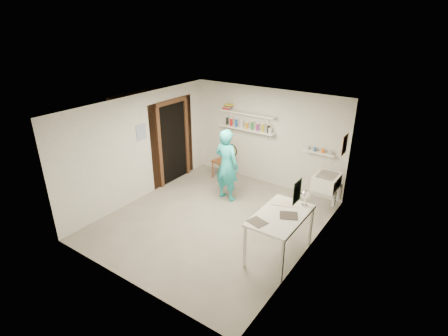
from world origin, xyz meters
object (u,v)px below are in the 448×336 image
Objects in this scene: work_table at (279,236)px; man at (227,165)px; belfast_sink at (327,181)px; wooden_chair at (223,161)px; wall_clock at (231,150)px; desk_lamp at (306,195)px.

man is at bearing 147.37° from work_table.
belfast_sink is 2.78m from wooden_chair.
wall_clock is 2.38m from desk_lamp.
desk_lamp reaches higher than wooden_chair.
wall_clock is (-0.02, 0.22, 0.28)m from man.
wooden_chair is (-2.76, 0.12, -0.23)m from belfast_sink.
belfast_sink is 2.01m from work_table.
wall_clock is 2.55m from work_table.
belfast_sink reaches higher than work_table.
belfast_sink is at bearing 86.84° from work_table.
desk_lamp is at bearing 67.58° from work_table.
wooden_chair is 3.39m from work_table.
man is 1.18m from wooden_chair.
desk_lamp is at bearing -19.91° from wooden_chair.
work_table is (1.95, -1.25, -0.42)m from man.
work_table is at bearing 152.50° from man.
work_table is 0.85m from desk_lamp.
wooden_chair reaches higher than work_table.
wooden_chair is (-0.71, 0.86, -0.37)m from man.
wall_clock is at bearing -165.86° from belfast_sink.
man reaches higher than belfast_sink.
work_table is at bearing -31.56° from wall_clock.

